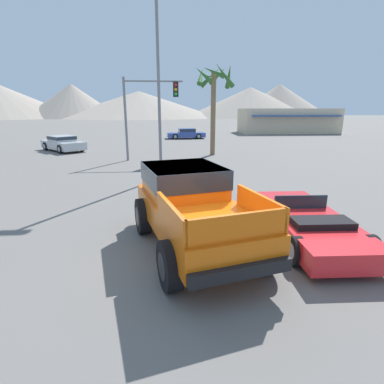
% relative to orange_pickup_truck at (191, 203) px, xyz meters
% --- Properties ---
extents(ground_plane, '(320.00, 320.00, 0.00)m').
position_rel_orange_pickup_truck_xyz_m(ground_plane, '(0.21, -0.63, -1.10)').
color(ground_plane, slate).
extents(orange_pickup_truck, '(3.23, 5.17, 1.92)m').
position_rel_orange_pickup_truck_xyz_m(orange_pickup_truck, '(0.00, 0.00, 0.00)').
color(orange_pickup_truck, orange).
rests_on(orange_pickup_truck, ground_plane).
extents(red_convertible_car, '(1.97, 4.63, 1.02)m').
position_rel_orange_pickup_truck_xyz_m(red_convertible_car, '(3.09, 0.15, -0.68)').
color(red_convertible_car, red).
rests_on(red_convertible_car, ground_plane).
extents(parked_car_silver, '(4.37, 4.51, 1.22)m').
position_rel_orange_pickup_truck_xyz_m(parked_car_silver, '(-9.25, 18.37, -0.47)').
color(parked_car_silver, '#B7BABF').
rests_on(parked_car_silver, ground_plane).
extents(parked_car_blue, '(4.49, 2.20, 1.15)m').
position_rel_orange_pickup_truck_xyz_m(parked_car_blue, '(1.42, 28.34, -0.51)').
color(parked_car_blue, '#334C9E').
rests_on(parked_car_blue, ground_plane).
extents(traffic_light_main, '(3.80, 0.38, 5.27)m').
position_rel_orange_pickup_truck_xyz_m(traffic_light_main, '(-1.83, 13.17, 2.60)').
color(traffic_light_main, slate).
rests_on(traffic_light_main, ground_plane).
extents(street_lamp_post, '(0.90, 0.24, 8.47)m').
position_rel_orange_pickup_truck_xyz_m(street_lamp_post, '(-0.95, 7.62, 3.93)').
color(street_lamp_post, slate).
rests_on(street_lamp_post, ground_plane).
extents(palm_tree_short, '(2.93, 2.75, 6.34)m').
position_rel_orange_pickup_truck_xyz_m(palm_tree_short, '(2.71, 15.23, 3.66)').
color(palm_tree_short, brown).
rests_on(palm_tree_short, ground_plane).
extents(storefront_building, '(13.45, 6.41, 3.40)m').
position_rel_orange_pickup_truck_xyz_m(storefront_building, '(16.50, 36.17, 0.60)').
color(storefront_building, beige).
rests_on(storefront_building, ground_plane).
extents(distant_mountain_range, '(164.52, 66.81, 13.41)m').
position_rel_orange_pickup_truck_xyz_m(distant_mountain_range, '(-12.80, 120.15, 4.98)').
color(distant_mountain_range, gray).
rests_on(distant_mountain_range, ground_plane).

